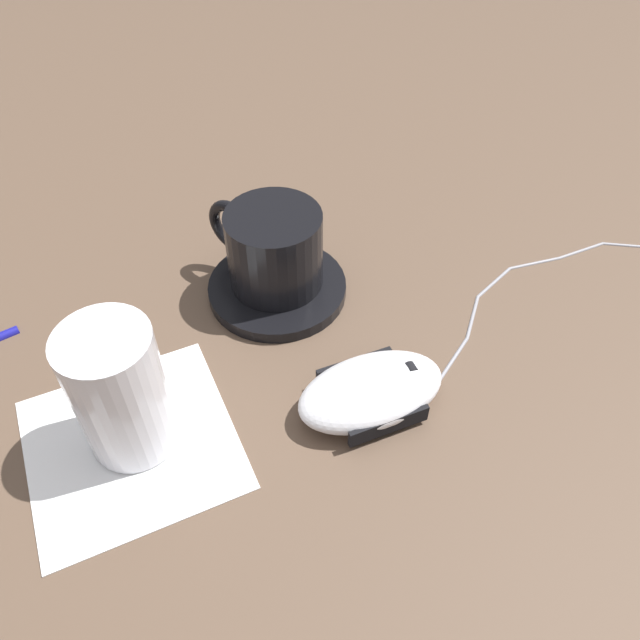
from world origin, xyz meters
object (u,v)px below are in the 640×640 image
(coffee_cup, at_px, (273,248))
(drinking_glass, at_px, (120,392))
(saucer, at_px, (277,288))
(computer_mouse, at_px, (371,391))

(coffee_cup, distance_m, drinking_glass, 0.19)
(saucer, bearing_deg, coffee_cup, 161.83)
(coffee_cup, height_order, drinking_glass, drinking_glass)
(saucer, relative_size, drinking_glass, 1.16)
(saucer, bearing_deg, drinking_glass, -72.51)
(coffee_cup, height_order, computer_mouse, coffee_cup)
(saucer, height_order, drinking_glass, drinking_glass)
(coffee_cup, distance_m, computer_mouse, 0.16)
(saucer, height_order, computer_mouse, computer_mouse)
(saucer, distance_m, coffee_cup, 0.04)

